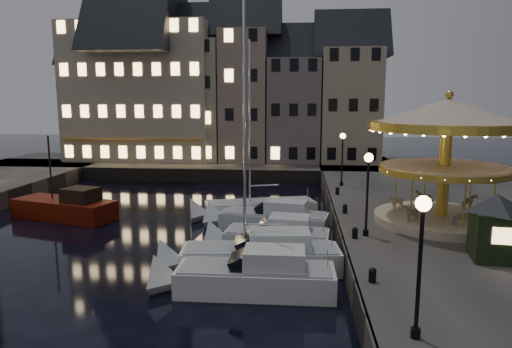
# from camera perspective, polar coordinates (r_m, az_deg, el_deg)

# --- Properties ---
(ground) EXTENTS (160.00, 160.00, 0.00)m
(ground) POSITION_cam_1_polar(r_m,az_deg,el_deg) (23.29, -4.38, -10.96)
(ground) COLOR black
(ground) RESTS_ON ground
(quay_east) EXTENTS (16.00, 56.00, 1.30)m
(quay_east) POSITION_cam_1_polar(r_m,az_deg,el_deg) (30.28, 25.05, -5.75)
(quay_east) COLOR #474442
(quay_east) RESTS_ON ground
(quay_north) EXTENTS (44.00, 12.00, 1.30)m
(quay_north) POSITION_cam_1_polar(r_m,az_deg,el_deg) (51.44, -7.92, 0.94)
(quay_north) COLOR #474442
(quay_north) RESTS_ON ground
(quaywall_e) EXTENTS (0.15, 44.00, 1.30)m
(quaywall_e) POSITION_cam_1_polar(r_m,az_deg,el_deg) (28.59, 9.70, -5.85)
(quaywall_e) COLOR #47423A
(quaywall_e) RESTS_ON ground
(quaywall_n) EXTENTS (48.00, 0.15, 1.30)m
(quaywall_n) POSITION_cam_1_polar(r_m,az_deg,el_deg) (45.22, -7.18, -0.20)
(quaywall_n) COLOR #47423A
(quaywall_n) RESTS_ON ground
(streetlamp_a) EXTENTS (0.44, 0.44, 4.17)m
(streetlamp_a) POSITION_cam_1_polar(r_m,az_deg,el_deg) (13.60, 19.90, -8.56)
(streetlamp_a) COLOR black
(streetlamp_a) RESTS_ON quay_east
(streetlamp_b) EXTENTS (0.44, 0.44, 4.17)m
(streetlamp_b) POSITION_cam_1_polar(r_m,az_deg,el_deg) (23.14, 13.79, -1.03)
(streetlamp_b) COLOR black
(streetlamp_b) RESTS_ON quay_east
(streetlamp_c) EXTENTS (0.44, 0.44, 4.17)m
(streetlamp_c) POSITION_cam_1_polar(r_m,az_deg,el_deg) (36.41, 10.75, 2.77)
(streetlamp_c) COLOR black
(streetlamp_c) RESTS_ON quay_east
(bollard_a) EXTENTS (0.30, 0.30, 0.57)m
(bollard_a) POSITION_cam_1_polar(r_m,az_deg,el_deg) (17.96, 14.36, -12.06)
(bollard_a) COLOR black
(bollard_a) RESTS_ON quay_east
(bollard_b) EXTENTS (0.30, 0.30, 0.57)m
(bollard_b) POSITION_cam_1_polar(r_m,az_deg,el_deg) (23.13, 12.26, -7.13)
(bollard_b) COLOR black
(bollard_b) RESTS_ON quay_east
(bollard_c) EXTENTS (0.30, 0.30, 0.57)m
(bollard_c) POSITION_cam_1_polar(r_m,az_deg,el_deg) (27.93, 11.06, -4.24)
(bollard_c) COLOR black
(bollard_c) RESTS_ON quay_east
(bollard_d) EXTENTS (0.30, 0.30, 0.57)m
(bollard_d) POSITION_cam_1_polar(r_m,az_deg,el_deg) (33.28, 10.14, -2.03)
(bollard_d) COLOR black
(bollard_d) RESTS_ON quay_east
(townhouse_na) EXTENTS (5.50, 8.00, 12.80)m
(townhouse_na) POSITION_cam_1_polar(r_m,az_deg,el_deg) (56.54, -19.15, 8.51)
(townhouse_na) COLOR gray
(townhouse_na) RESTS_ON quay_north
(townhouse_nb) EXTENTS (6.16, 8.00, 13.80)m
(townhouse_nb) POSITION_cam_1_polar(r_m,az_deg,el_deg) (54.52, -13.89, 9.27)
(townhouse_nb) COLOR slate
(townhouse_nb) RESTS_ON quay_north
(townhouse_nc) EXTENTS (6.82, 8.00, 14.80)m
(townhouse_nc) POSITION_cam_1_polar(r_m,az_deg,el_deg) (52.86, -7.61, 10.00)
(townhouse_nc) COLOR tan
(townhouse_nc) RESTS_ON quay_north
(townhouse_nd) EXTENTS (5.50, 8.00, 15.80)m
(townhouse_nd) POSITION_cam_1_polar(r_m,az_deg,el_deg) (51.89, -1.32, 10.65)
(townhouse_nd) COLOR gray
(townhouse_nd) RESTS_ON quay_north
(townhouse_ne) EXTENTS (6.16, 8.00, 12.80)m
(townhouse_ne) POSITION_cam_1_polar(r_m,az_deg,el_deg) (51.53, 4.79, 8.96)
(townhouse_ne) COLOR slate
(townhouse_ne) RESTS_ON quay_north
(townhouse_nf) EXTENTS (6.82, 8.00, 13.80)m
(townhouse_nf) POSITION_cam_1_polar(r_m,az_deg,el_deg) (51.82, 11.60, 9.36)
(townhouse_nf) COLOR tan
(townhouse_nf) RESTS_ON quay_north
(hotel_corner) EXTENTS (17.60, 9.00, 16.80)m
(hotel_corner) POSITION_cam_1_polar(r_m,az_deg,el_deg) (54.53, -13.90, 10.85)
(hotel_corner) COLOR #BEB39A
(hotel_corner) RESTS_ON quay_north
(motorboat_b) EXTENTS (7.67, 2.28, 2.15)m
(motorboat_b) POSITION_cam_1_polar(r_m,az_deg,el_deg) (19.67, -1.30, -12.86)
(motorboat_b) COLOR white
(motorboat_b) RESTS_ON ground
(motorboat_c) EXTENTS (8.60, 2.97, 11.37)m
(motorboat_c) POSITION_cam_1_polar(r_m,az_deg,el_deg) (21.99, -0.49, -10.31)
(motorboat_c) COLOR silver
(motorboat_c) RESTS_ON ground
(motorboat_d) EXTENTS (6.64, 2.75, 2.15)m
(motorboat_d) POSITION_cam_1_polar(r_m,az_deg,el_deg) (24.82, 1.65, -8.10)
(motorboat_d) COLOR silver
(motorboat_d) RESTS_ON ground
(motorboat_e) EXTENTS (7.71, 3.46, 2.15)m
(motorboat_e) POSITION_cam_1_polar(r_m,az_deg,el_deg) (28.60, 1.44, -5.73)
(motorboat_e) COLOR silver
(motorboat_e) RESTS_ON ground
(motorboat_f) EXTENTS (8.54, 4.42, 11.40)m
(motorboat_f) POSITION_cam_1_polar(r_m,az_deg,el_deg) (31.45, -0.46, -4.55)
(motorboat_f) COLOR silver
(motorboat_f) RESTS_ON ground
(red_fishing_boat) EXTENTS (7.59, 4.42, 5.85)m
(red_fishing_boat) POSITION_cam_1_polar(r_m,az_deg,el_deg) (33.80, -22.65, -4.01)
(red_fishing_boat) COLOR #5D1105
(red_fishing_boat) RESTS_ON ground
(carousel) EXTENTS (8.27, 8.27, 7.24)m
(carousel) POSITION_cam_1_polar(r_m,az_deg,el_deg) (26.60, 22.73, 4.29)
(carousel) COLOR #C6B092
(carousel) RESTS_ON quay_east
(ticket_kiosk) EXTENTS (2.78, 2.78, 3.26)m
(ticket_kiosk) POSITION_cam_1_polar(r_m,az_deg,el_deg) (21.74, 27.79, -4.60)
(ticket_kiosk) COLOR black
(ticket_kiosk) RESTS_ON quay_east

